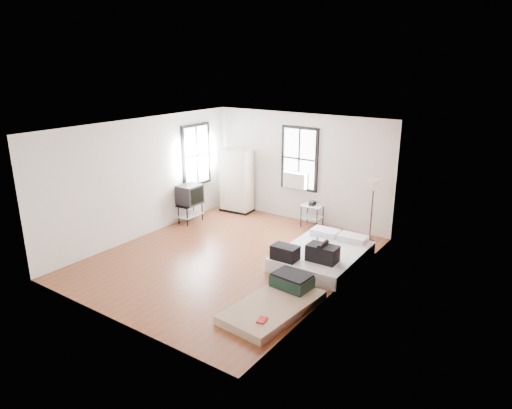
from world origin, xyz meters
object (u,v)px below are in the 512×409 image
Objects in this scene: mattress_bare at (278,300)px; tv_stand at (190,196)px; mattress_main at (322,255)px; floor_lamp at (373,189)px; side_table at (312,210)px; wardrobe at (237,181)px.

tv_stand reaches higher than mattress_bare.
floor_lamp is at bearing 76.48° from mattress_main.
mattress_main is 4.01m from tv_stand.
mattress_main is 2.12× the size of tv_stand.
tv_stand is at bearing -161.86° from floor_lamp.
mattress_bare is 2.88× the size of side_table.
mattress_bare is 1.11× the size of wardrobe.
wardrobe is at bearing 71.40° from tv_stand.
mattress_main is 2.07m from floor_lamp.
side_table is at bearing 114.72° from mattress_bare.
floor_lamp reaches higher than mattress_main.
wardrobe is 2.36m from side_table.
wardrobe reaches higher than tv_stand.
mattress_main is at bearing -102.04° from floor_lamp.
wardrobe is 1.18× the size of floor_lamp.
wardrobe reaches higher than mattress_main.
side_table is (-1.39, 3.85, 0.33)m from mattress_bare.
tv_stand is (-4.15, 2.36, 0.59)m from mattress_bare.
wardrobe is 3.91m from floor_lamp.
wardrobe is (-3.72, 3.78, 0.75)m from mattress_bare.
side_table is (2.32, 0.07, -0.41)m from wardrobe.
mattress_bare is 3.95m from floor_lamp.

